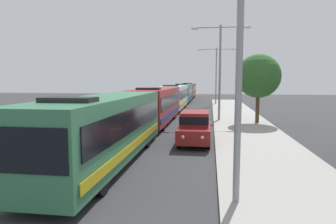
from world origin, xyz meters
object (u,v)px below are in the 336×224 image
at_px(bus_lead, 107,126).
at_px(roadside_tree, 258,76).
at_px(streetlamp_near, 240,16).
at_px(streetlamp_far, 216,70).
at_px(white_suv, 195,126).
at_px(streetlamp_mid, 220,63).
at_px(bus_middle, 174,96).
at_px(bus_fourth_in_line, 183,93).
at_px(bus_rear, 189,90).
at_px(bus_second_in_line, 157,104).

xyz_separation_m(bus_lead, roadside_tree, (8.57, 13.18, 2.40)).
bearing_deg(streetlamp_near, streetlamp_far, 90.00).
distance_m(white_suv, streetlamp_mid, 10.74).
bearing_deg(streetlamp_far, roadside_tree, -80.94).
distance_m(bus_middle, white_suv, 20.38).
bearing_deg(streetlamp_near, white_suv, 100.98).
xyz_separation_m(bus_fourth_in_line, streetlamp_near, (5.40, -41.03, 3.87)).
bearing_deg(bus_rear, roadside_tree, -76.76).
height_order(bus_lead, white_suv, bus_lead).
height_order(streetlamp_mid, roadside_tree, streetlamp_mid).
bearing_deg(white_suv, bus_rear, 94.73).
height_order(bus_middle, streetlamp_mid, streetlamp_mid).
distance_m(white_suv, roadside_tree, 10.11).
height_order(bus_lead, bus_fourth_in_line, same).
xyz_separation_m(bus_second_in_line, streetlamp_mid, (5.40, 2.16, 3.59)).
xyz_separation_m(white_suv, roadside_tree, (4.87, 8.31, 3.06)).
relative_size(bus_rear, roadside_tree, 1.94).
height_order(streetlamp_near, roadside_tree, streetlamp_near).
bearing_deg(streetlamp_near, roadside_tree, 79.48).
relative_size(bus_middle, roadside_tree, 2.01).
xyz_separation_m(bus_lead, streetlamp_near, (5.40, -3.89, 3.87)).
bearing_deg(bus_rear, streetlamp_mid, -81.24).
xyz_separation_m(bus_second_in_line, streetlamp_near, (5.40, -16.33, 3.87)).
distance_m(streetlamp_near, streetlamp_mid, 18.49).
xyz_separation_m(bus_middle, bus_fourth_in_line, (0.00, 12.24, 0.00)).
bearing_deg(bus_fourth_in_line, bus_second_in_line, -90.00).
distance_m(bus_lead, bus_rear, 49.61).
bearing_deg(bus_rear, white_suv, -85.27).
xyz_separation_m(bus_fourth_in_line, bus_rear, (-0.00, 12.47, -0.00)).
xyz_separation_m(bus_second_in_line, bus_middle, (-0.00, 12.46, -0.00)).
height_order(bus_second_in_line, bus_fourth_in_line, same).
height_order(bus_second_in_line, roadside_tree, roadside_tree).
bearing_deg(streetlamp_mid, bus_second_in_line, -158.23).
distance_m(bus_second_in_line, roadside_tree, 8.93).
relative_size(bus_lead, bus_fourth_in_line, 1.02).
bearing_deg(bus_rear, bus_fourth_in_line, -90.00).
bearing_deg(bus_second_in_line, white_suv, -63.95).
bearing_deg(streetlamp_far, streetlamp_mid, -90.00).
bearing_deg(streetlamp_far, bus_middle, -123.43).
xyz_separation_m(white_suv, streetlamp_far, (1.70, 28.20, 4.27)).
relative_size(streetlamp_near, roadside_tree, 1.55).
height_order(bus_lead, roadside_tree, roadside_tree).
distance_m(bus_middle, bus_rear, 24.71).
bearing_deg(streetlamp_far, white_suv, -93.45).
bearing_deg(bus_lead, roadside_tree, 56.98).
bearing_deg(streetlamp_far, bus_second_in_line, -104.66).
relative_size(bus_rear, streetlamp_mid, 1.32).
bearing_deg(streetlamp_mid, bus_lead, -110.30).
bearing_deg(bus_second_in_line, streetlamp_near, -71.71).
xyz_separation_m(bus_rear, roadside_tree, (8.57, -36.43, 2.40)).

